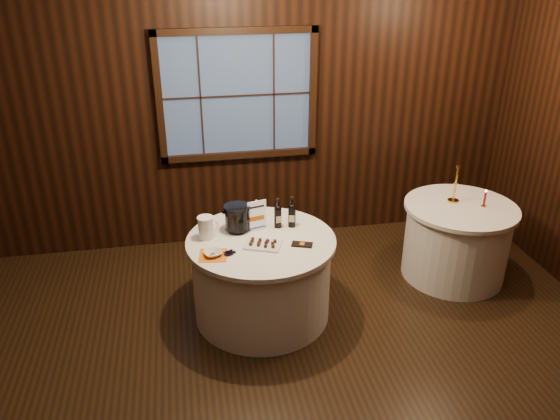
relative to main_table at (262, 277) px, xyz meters
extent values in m
plane|color=black|center=(0.00, -1.00, -0.39)|extent=(6.00, 6.00, 0.00)
cube|color=black|center=(0.00, 1.50, 1.11)|extent=(6.00, 0.02, 3.00)
cube|color=#3A517A|center=(0.00, 1.47, 1.26)|extent=(1.50, 0.01, 1.20)
cylinder|color=white|center=(0.00, 0.00, -0.02)|extent=(1.20, 1.20, 0.73)
cylinder|color=white|center=(0.00, 0.00, 0.36)|extent=(1.28, 1.28, 0.04)
cylinder|color=white|center=(2.00, 0.30, -0.02)|extent=(1.00, 1.00, 0.73)
cylinder|color=white|center=(2.00, 0.30, 0.36)|extent=(1.08, 1.08, 0.04)
cube|color=silver|center=(-0.01, 0.20, 0.39)|extent=(0.16, 0.12, 0.01)
cube|color=silver|center=(-0.01, 0.20, 0.53)|extent=(0.02, 0.02, 0.27)
cube|color=white|center=(-0.01, 0.19, 0.53)|extent=(0.17, 0.05, 0.25)
cylinder|color=black|center=(0.18, 0.19, 0.47)|extent=(0.07, 0.07, 0.18)
sphere|color=black|center=(0.18, 0.19, 0.56)|extent=(0.07, 0.07, 0.07)
cylinder|color=black|center=(0.18, 0.19, 0.61)|extent=(0.02, 0.02, 0.08)
cylinder|color=black|center=(0.18, 0.19, 0.65)|extent=(0.03, 0.03, 0.02)
cube|color=beige|center=(0.18, 0.16, 0.47)|extent=(0.05, 0.01, 0.06)
cylinder|color=black|center=(0.31, 0.18, 0.47)|extent=(0.07, 0.07, 0.18)
sphere|color=black|center=(0.31, 0.18, 0.57)|extent=(0.07, 0.07, 0.07)
cylinder|color=black|center=(0.31, 0.18, 0.62)|extent=(0.03, 0.03, 0.08)
cylinder|color=black|center=(0.31, 0.18, 0.66)|extent=(0.03, 0.03, 0.02)
cube|color=beige|center=(0.31, 0.15, 0.47)|extent=(0.05, 0.01, 0.06)
cylinder|color=black|center=(-0.18, 0.19, 0.40)|extent=(0.17, 0.17, 0.03)
cylinder|color=black|center=(-0.18, 0.19, 0.51)|extent=(0.22, 0.22, 0.19)
cylinder|color=black|center=(-0.18, 0.19, 0.61)|extent=(0.23, 0.23, 0.02)
cube|color=white|center=(0.00, -0.12, 0.39)|extent=(0.35, 0.30, 0.02)
cube|color=black|center=(0.32, -0.17, 0.39)|extent=(0.19, 0.14, 0.01)
cylinder|color=#332512|center=(-0.35, -0.22, 0.40)|extent=(0.06, 0.02, 0.03)
cylinder|color=white|center=(-0.46, 0.10, 0.48)|extent=(0.13, 0.13, 0.19)
cylinder|color=white|center=(-0.46, 0.10, 0.57)|extent=(0.14, 0.14, 0.01)
torus|color=white|center=(-0.39, 0.10, 0.49)|extent=(0.10, 0.03, 0.10)
cube|color=orange|center=(-0.42, -0.21, 0.38)|extent=(0.25, 0.25, 0.00)
imported|color=white|center=(-0.42, -0.21, 0.40)|extent=(0.17, 0.17, 0.03)
cylinder|color=gold|center=(1.96, 0.40, 0.39)|extent=(0.11, 0.11, 0.02)
cylinder|color=gold|center=(1.96, 0.40, 0.57)|extent=(0.02, 0.02, 0.34)
cylinder|color=gold|center=(1.96, 0.40, 0.75)|extent=(0.06, 0.06, 0.03)
cylinder|color=gold|center=(2.19, 0.24, 0.39)|extent=(0.05, 0.05, 0.01)
cylinder|color=#9A0B0C|center=(2.19, 0.24, 0.47)|extent=(0.02, 0.02, 0.14)
sphere|color=#FFB23F|center=(2.19, 0.24, 0.55)|extent=(0.02, 0.02, 0.02)
camera|label=1|loc=(-0.60, -4.04, 2.61)|focal=35.00mm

